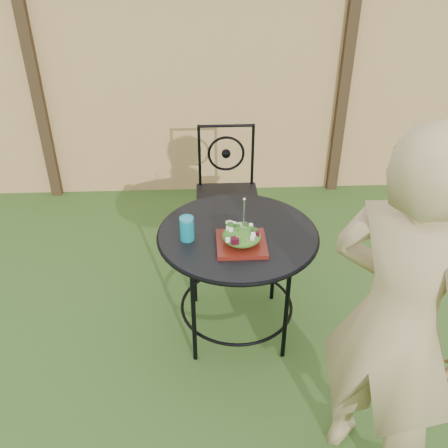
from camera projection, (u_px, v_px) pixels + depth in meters
name	position (u px, v px, depth m)	size (l,w,h in m)	color
ground	(195.00, 365.00, 2.94)	(60.00, 60.00, 0.00)	#244817
fence	(192.00, 91.00, 4.28)	(8.00, 0.12, 1.90)	#E9B473
patio_table	(238.00, 252.00, 2.90)	(0.92, 0.92, 0.72)	black
patio_chair	(227.00, 189.00, 3.72)	(0.46, 0.46, 0.95)	black
diner	(395.00, 325.00, 2.00)	(0.63, 0.41, 1.73)	tan
salad_plate	(241.00, 244.00, 2.71)	(0.27, 0.27, 0.02)	#4F1A0B
salad	(242.00, 236.00, 2.68)	(0.21, 0.21, 0.08)	#235614
fork	(244.00, 215.00, 2.61)	(0.01, 0.01, 0.18)	silver
drinking_glass	(187.00, 229.00, 2.73)	(0.08, 0.08, 0.14)	#0D8C9E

